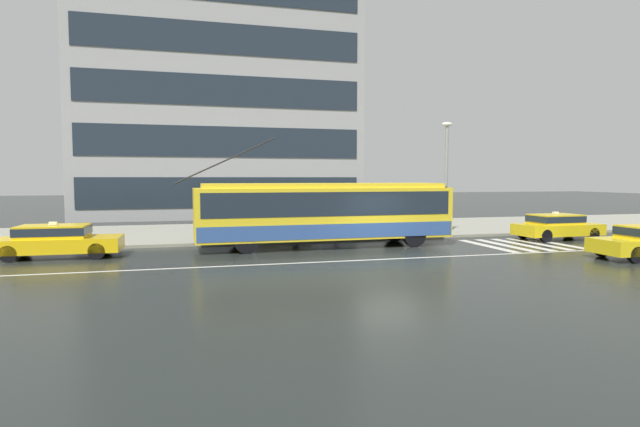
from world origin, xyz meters
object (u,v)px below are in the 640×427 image
object	(u,v)px
taxi_queued_behind_bus	(57,239)
trolleybus	(325,212)
pedestrian_approaching_curb	(337,215)
street_lamp	(446,167)
taxi_ahead_of_bus	(557,225)
pedestrian_at_shelter	(294,205)
bus_shelter	(280,199)

from	to	relation	value
taxi_queued_behind_bus	trolleybus	bearing A→B (deg)	1.88
pedestrian_approaching_curb	street_lamp	distance (m)	6.28
taxi_queued_behind_bus	street_lamp	xyz separation A→B (m)	(18.03, 2.63, 2.94)
street_lamp	taxi_queued_behind_bus	bearing A→B (deg)	-171.71
trolleybus	taxi_queued_behind_bus	size ratio (longest dim) A/B	2.64
taxi_ahead_of_bus	pedestrian_approaching_curb	world-z (taller)	pedestrian_approaching_curb
pedestrian_at_shelter	pedestrian_approaching_curb	world-z (taller)	pedestrian_at_shelter
pedestrian_approaching_curb	street_lamp	xyz separation A→B (m)	(5.44, -1.84, 2.56)
bus_shelter	pedestrian_approaching_curb	bearing A→B (deg)	8.41
taxi_queued_behind_bus	pedestrian_at_shelter	size ratio (longest dim) A/B	2.29
trolleybus	taxi_ahead_of_bus	distance (m)	11.97
trolleybus	taxi_ahead_of_bus	world-z (taller)	trolleybus
taxi_queued_behind_bus	street_lamp	size ratio (longest dim) A/B	0.79
trolleybus	bus_shelter	world-z (taller)	trolleybus
pedestrian_at_shelter	street_lamp	bearing A→B (deg)	0.95
street_lamp	pedestrian_at_shelter	bearing A→B (deg)	-179.05
trolleybus	taxi_ahead_of_bus	size ratio (longest dim) A/B	2.81
trolleybus	pedestrian_approaching_curb	bearing A→B (deg)	66.76
pedestrian_approaching_curb	taxi_queued_behind_bus	bearing A→B (deg)	-160.47
street_lamp	pedestrian_approaching_curb	bearing A→B (deg)	161.31
taxi_queued_behind_bus	street_lamp	bearing A→B (deg)	8.29
trolleybus	taxi_queued_behind_bus	bearing A→B (deg)	-178.12
pedestrian_at_shelter	pedestrian_approaching_curb	distance (m)	3.44
taxi_ahead_of_bus	bus_shelter	world-z (taller)	bus_shelter
taxi_queued_behind_bus	street_lamp	world-z (taller)	street_lamp
taxi_ahead_of_bus	bus_shelter	distance (m)	13.94
trolleybus	bus_shelter	bearing A→B (deg)	110.30
taxi_queued_behind_bus	taxi_ahead_of_bus	distance (m)	22.76
taxi_ahead_of_bus	pedestrian_approaching_curb	xyz separation A→B (m)	(-10.17, 4.46, 0.39)
taxi_ahead_of_bus	pedestrian_approaching_curb	distance (m)	11.11
pedestrian_at_shelter	street_lamp	world-z (taller)	street_lamp
pedestrian_approaching_curb	street_lamp	world-z (taller)	street_lamp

